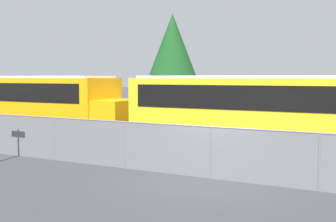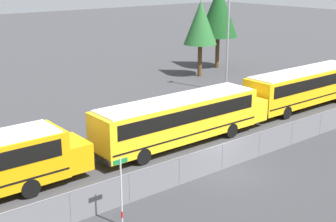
# 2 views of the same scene
# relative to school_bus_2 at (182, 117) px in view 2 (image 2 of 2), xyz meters

# --- Properties ---
(ground_plane) EXTENTS (200.00, 200.00, 0.00)m
(ground_plane) POSITION_rel_school_bus_2_xyz_m (-0.88, -4.48, -1.80)
(ground_plane) COLOR #38383A
(road_strip) EXTENTS (113.65, 12.00, 0.01)m
(road_strip) POSITION_rel_school_bus_2_xyz_m (-0.88, -10.48, -1.80)
(road_strip) COLOR #333335
(road_strip) RESTS_ON ground_plane
(fence) EXTENTS (79.72, 0.07, 1.55)m
(fence) POSITION_rel_school_bus_2_xyz_m (-0.88, -4.49, -1.01)
(fence) COLOR #9EA0A5
(fence) RESTS_ON ground_plane
(school_bus_2) EXTENTS (12.97, 2.61, 3.02)m
(school_bus_2) POSITION_rel_school_bus_2_xyz_m (0.00, 0.00, 0.00)
(school_bus_2) COLOR yellow
(school_bus_2) RESTS_ON ground_plane
(school_bus_3) EXTENTS (12.97, 2.61, 3.02)m
(school_bus_3) POSITION_rel_school_bus_2_xyz_m (13.18, 0.25, 0.00)
(school_bus_3) COLOR yellow
(school_bus_3) RESTS_ON ground_plane
(street_sign) EXTENTS (0.70, 0.09, 3.16)m
(street_sign) POSITION_rel_school_bus_2_xyz_m (-8.42, -6.00, -0.14)
(street_sign) COLOR #B7B7BC
(street_sign) RESTS_ON ground_plane
(light_pole) EXTENTS (0.60, 0.24, 8.83)m
(light_pole) POSITION_rel_school_bus_2_xyz_m (11.76, 7.67, 3.00)
(light_pole) COLOR gray
(light_pole) RESTS_ON ground_plane
(tree_0) EXTENTS (3.36, 3.36, 7.68)m
(tree_0) POSITION_rel_school_bus_2_xyz_m (14.11, 13.80, 3.64)
(tree_0) COLOR #51381E
(tree_0) RESTS_ON ground_plane
(tree_2) EXTENTS (4.27, 4.27, 9.05)m
(tree_2) POSITION_rel_school_bus_2_xyz_m (18.54, 15.77, 4.44)
(tree_2) COLOR #51381E
(tree_2) RESTS_ON ground_plane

